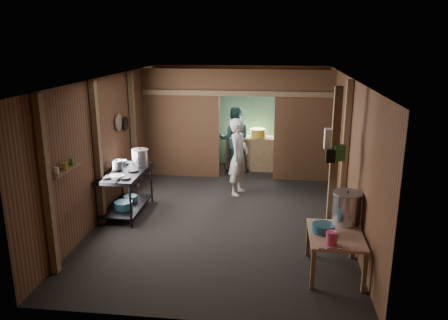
# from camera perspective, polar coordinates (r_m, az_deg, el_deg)

# --- Properties ---
(floor) EXTENTS (4.50, 7.00, 0.00)m
(floor) POSITION_cam_1_polar(r_m,az_deg,el_deg) (8.75, 0.16, -6.60)
(floor) COLOR black
(floor) RESTS_ON ground
(ceiling) EXTENTS (4.50, 7.00, 0.00)m
(ceiling) POSITION_cam_1_polar(r_m,az_deg,el_deg) (8.14, 0.17, 10.61)
(ceiling) COLOR #2A2725
(ceiling) RESTS_ON ground
(wall_back) EXTENTS (4.50, 0.00, 2.60)m
(wall_back) POSITION_cam_1_polar(r_m,az_deg,el_deg) (11.76, 2.14, 5.75)
(wall_back) COLOR brown
(wall_back) RESTS_ON ground
(wall_front) EXTENTS (4.50, 0.00, 2.60)m
(wall_front) POSITION_cam_1_polar(r_m,az_deg,el_deg) (5.06, -4.47, -7.81)
(wall_front) COLOR brown
(wall_front) RESTS_ON ground
(wall_left) EXTENTS (0.00, 7.00, 2.60)m
(wall_left) POSITION_cam_1_polar(r_m,az_deg,el_deg) (8.89, -14.41, 2.05)
(wall_left) COLOR brown
(wall_left) RESTS_ON ground
(wall_right) EXTENTS (0.00, 7.00, 2.60)m
(wall_right) POSITION_cam_1_polar(r_m,az_deg,el_deg) (8.40, 15.60, 1.19)
(wall_right) COLOR brown
(wall_right) RESTS_ON ground
(partition_left) EXTENTS (1.85, 0.10, 2.60)m
(partition_left) POSITION_cam_1_polar(r_m,az_deg,el_deg) (10.69, -5.56, 4.69)
(partition_left) COLOR #4C2F1E
(partition_left) RESTS_ON floor
(partition_right) EXTENTS (1.35, 0.10, 2.60)m
(partition_right) POSITION_cam_1_polar(r_m,az_deg,el_deg) (10.46, 10.20, 4.29)
(partition_right) COLOR #4C2F1E
(partition_right) RESTS_ON floor
(partition_header) EXTENTS (1.30, 0.10, 0.60)m
(partition_header) POSITION_cam_1_polar(r_m,az_deg,el_deg) (10.32, 3.00, 9.97)
(partition_header) COLOR #4C2F1E
(partition_header) RESTS_ON wall_back
(turquoise_panel) EXTENTS (4.40, 0.06, 2.50)m
(turquoise_panel) POSITION_cam_1_polar(r_m,az_deg,el_deg) (11.71, 2.12, 5.46)
(turquoise_panel) COLOR #7ACBBF
(turquoise_panel) RESTS_ON wall_back
(back_counter) EXTENTS (1.20, 0.50, 0.85)m
(back_counter) POSITION_cam_1_polar(r_m,az_deg,el_deg) (11.39, 3.38, 0.91)
(back_counter) COLOR #877351
(back_counter) RESTS_ON floor
(wall_clock) EXTENTS (0.20, 0.03, 0.20)m
(wall_clock) POSITION_cam_1_polar(r_m,az_deg,el_deg) (11.56, 3.38, 8.57)
(wall_clock) COLOR white
(wall_clock) RESTS_ON wall_back
(post_left_a) EXTENTS (0.10, 0.12, 2.60)m
(post_left_a) POSITION_cam_1_polar(r_m,az_deg,el_deg) (6.59, -21.85, -3.29)
(post_left_a) COLOR #877351
(post_left_a) RESTS_ON floor
(post_left_b) EXTENTS (0.10, 0.12, 2.60)m
(post_left_b) POSITION_cam_1_polar(r_m,az_deg,el_deg) (8.14, -15.94, 0.72)
(post_left_b) COLOR #877351
(post_left_b) RESTS_ON floor
(post_left_c) EXTENTS (0.10, 0.12, 2.60)m
(post_left_c) POSITION_cam_1_polar(r_m,az_deg,el_deg) (9.97, -11.60, 3.65)
(post_left_c) COLOR #877351
(post_left_c) RESTS_ON floor
(post_right) EXTENTS (0.10, 0.12, 2.60)m
(post_right) POSITION_cam_1_polar(r_m,az_deg,el_deg) (8.20, 15.31, 0.86)
(post_right) COLOR #877351
(post_right) RESTS_ON floor
(post_free) EXTENTS (0.12, 0.12, 2.60)m
(post_free) POSITION_cam_1_polar(r_m,az_deg,el_deg) (7.10, 13.91, -1.29)
(post_free) COLOR #877351
(post_free) RESTS_ON floor
(cross_beam) EXTENTS (4.40, 0.12, 0.12)m
(cross_beam) POSITION_cam_1_polar(r_m,az_deg,el_deg) (10.32, 1.56, 8.59)
(cross_beam) COLOR #877351
(cross_beam) RESTS_ON wall_left
(pan_lid_big) EXTENTS (0.03, 0.34, 0.34)m
(pan_lid_big) POSITION_cam_1_polar(r_m,az_deg,el_deg) (9.17, -13.44, 4.76)
(pan_lid_big) COLOR gray
(pan_lid_big) RESTS_ON wall_left
(pan_lid_small) EXTENTS (0.03, 0.30, 0.30)m
(pan_lid_small) POSITION_cam_1_polar(r_m,az_deg,el_deg) (9.56, -12.59, 4.62)
(pan_lid_small) COLOR black
(pan_lid_small) RESTS_ON wall_left
(wall_shelf) EXTENTS (0.14, 0.80, 0.03)m
(wall_shelf) POSITION_cam_1_polar(r_m,az_deg,el_deg) (6.97, -19.80, -1.23)
(wall_shelf) COLOR #877351
(wall_shelf) RESTS_ON wall_left
(jar_white) EXTENTS (0.07, 0.07, 0.10)m
(jar_white) POSITION_cam_1_polar(r_m,az_deg,el_deg) (6.74, -20.77, -1.30)
(jar_white) COLOR white
(jar_white) RESTS_ON wall_shelf
(jar_yellow) EXTENTS (0.08, 0.08, 0.10)m
(jar_yellow) POSITION_cam_1_polar(r_m,az_deg,el_deg) (6.95, -19.85, -0.71)
(jar_yellow) COLOR gold
(jar_yellow) RESTS_ON wall_shelf
(jar_green) EXTENTS (0.06, 0.06, 0.10)m
(jar_green) POSITION_cam_1_polar(r_m,az_deg,el_deg) (7.14, -19.08, -0.23)
(jar_green) COLOR #2F712D
(jar_green) RESTS_ON wall_shelf
(bag_white) EXTENTS (0.22, 0.15, 0.32)m
(bag_white) POSITION_cam_1_polar(r_m,az_deg,el_deg) (7.05, 13.68, 2.65)
(bag_white) COLOR white
(bag_white) RESTS_ON post_free
(bag_green) EXTENTS (0.16, 0.12, 0.24)m
(bag_green) POSITION_cam_1_polar(r_m,az_deg,el_deg) (6.97, 14.70, 0.91)
(bag_green) COLOR #2F712D
(bag_green) RESTS_ON post_free
(bag_black) EXTENTS (0.14, 0.10, 0.20)m
(bag_black) POSITION_cam_1_polar(r_m,az_deg,el_deg) (6.95, 13.55, 0.51)
(bag_black) COLOR black
(bag_black) RESTS_ON post_free
(gas_range) EXTENTS (0.74, 1.45, 0.86)m
(gas_range) POSITION_cam_1_polar(r_m,az_deg,el_deg) (8.71, -12.52, -4.10)
(gas_range) COLOR black
(gas_range) RESTS_ON floor
(prep_table) EXTENTS (0.75, 1.03, 0.61)m
(prep_table) POSITION_cam_1_polar(r_m,az_deg,el_deg) (6.69, 14.02, -11.57)
(prep_table) COLOR tan
(prep_table) RESTS_ON floor
(stove_pot_large) EXTENTS (0.35, 0.35, 0.34)m
(stove_pot_large) POSITION_cam_1_polar(r_m,az_deg,el_deg) (8.90, -10.74, 0.31)
(stove_pot_large) COLOR silver
(stove_pot_large) RESTS_ON gas_range
(stove_pot_med) EXTENTS (0.23, 0.23, 0.21)m
(stove_pot_med) POSITION_cam_1_polar(r_m,az_deg,el_deg) (8.66, -13.64, -0.72)
(stove_pot_med) COLOR silver
(stove_pot_med) RESTS_ON gas_range
(stove_saucepan) EXTENTS (0.19, 0.19, 0.09)m
(stove_saucepan) POSITION_cam_1_polar(r_m,az_deg,el_deg) (8.99, -12.86, -0.32)
(stove_saucepan) COLOR silver
(stove_saucepan) RESTS_ON gas_range
(frying_pan) EXTENTS (0.37, 0.53, 0.06)m
(frying_pan) POSITION_cam_1_polar(r_m,az_deg,el_deg) (8.21, -13.60, -2.07)
(frying_pan) COLOR gray
(frying_pan) RESTS_ON gas_range
(blue_tub_front) EXTENTS (0.34, 0.34, 0.14)m
(blue_tub_front) POSITION_cam_1_polar(r_m,az_deg,el_deg) (8.62, -12.83, -5.69)
(blue_tub_front) COLOR #22546A
(blue_tub_front) RESTS_ON gas_range
(blue_tub_back) EXTENTS (0.27, 0.27, 0.11)m
(blue_tub_back) POSITION_cam_1_polar(r_m,az_deg,el_deg) (8.98, -11.97, -4.87)
(blue_tub_back) COLOR #22546A
(blue_tub_back) RESTS_ON gas_range
(stock_pot) EXTENTS (0.57, 0.57, 0.50)m
(stock_pot) POSITION_cam_1_polar(r_m,az_deg,el_deg) (6.87, 15.51, -6.03)
(stock_pot) COLOR silver
(stock_pot) RESTS_ON prep_table
(wash_basin) EXTENTS (0.33, 0.33, 0.12)m
(wash_basin) POSITION_cam_1_polar(r_m,az_deg,el_deg) (6.55, 12.67, -8.54)
(wash_basin) COLOR #22546A
(wash_basin) RESTS_ON prep_table
(pink_bucket) EXTENTS (0.20, 0.20, 0.19)m
(pink_bucket) POSITION_cam_1_polar(r_m,az_deg,el_deg) (6.18, 13.71, -9.75)
(pink_bucket) COLOR #BF3C69
(pink_bucket) RESTS_ON prep_table
(knife) EXTENTS (0.30, 0.06, 0.01)m
(knife) POSITION_cam_1_polar(r_m,az_deg,el_deg) (6.09, 13.51, -11.07)
(knife) COLOR silver
(knife) RESTS_ON prep_table
(yellow_tub) EXTENTS (0.38, 0.38, 0.21)m
(yellow_tub) POSITION_cam_1_polar(r_m,az_deg,el_deg) (11.26, 4.38, 3.49)
(yellow_tub) COLOR gold
(yellow_tub) RESTS_ON back_counter
(red_cup) EXTENTS (0.13, 0.13, 0.15)m
(red_cup) POSITION_cam_1_polar(r_m,az_deg,el_deg) (11.30, 1.32, 3.43)
(red_cup) COLOR #903106
(red_cup) RESTS_ON back_counter
(cook) EXTENTS (0.55, 0.69, 1.66)m
(cook) POSITION_cam_1_polar(r_m,az_deg,el_deg) (9.46, 1.90, 0.41)
(cook) COLOR beige
(cook) RESTS_ON floor
(worker_back) EXTENTS (0.85, 0.69, 1.64)m
(worker_back) POSITION_cam_1_polar(r_m,az_deg,el_deg) (11.12, 1.37, 2.68)
(worker_back) COLOR #2B606B
(worker_back) RESTS_ON floor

